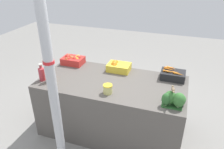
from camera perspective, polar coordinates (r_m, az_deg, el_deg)
ground_plane at (r=3.35m, az=0.00°, el=-13.79°), size 10.00×10.00×0.00m
market_table at (r=3.10m, az=0.00°, el=-8.23°), size 1.92×0.95×0.80m
support_pole at (r=2.21m, az=-16.05°, el=1.95°), size 0.11×0.11×2.60m
apple_crate at (r=3.40m, az=-10.23°, el=3.83°), size 0.32×0.23×0.14m
orange_crate at (r=3.14m, az=1.53°, el=2.13°), size 0.32×0.23×0.14m
carrot_crate at (r=3.03m, az=15.60°, el=-0.07°), size 0.32×0.23×0.14m
broccoli_pile at (r=2.47m, az=16.06°, el=-6.19°), size 0.26×0.21×0.18m
juice_bottle_ruby at (r=3.00m, az=-17.91°, el=0.28°), size 0.08×0.08×0.24m
juice_bottle_golden at (r=2.95m, az=-16.19°, el=-0.09°), size 0.08×0.08×0.23m
pickle_jar at (r=2.60m, az=-1.12°, el=-3.80°), size 0.12×0.12×0.11m
sparrow_bird at (r=2.40m, az=15.65°, el=-3.70°), size 0.05×0.14×0.05m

